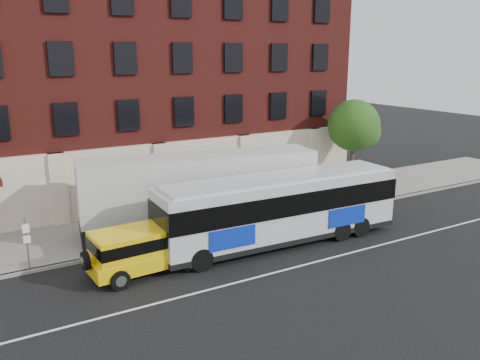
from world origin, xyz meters
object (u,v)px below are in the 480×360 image
city_bus (280,207)px  yellow_suv (141,248)px  shipping_container (201,194)px  street_tree (354,127)px  sign_pole (27,241)px

city_bus → yellow_suv: size_ratio=2.40×
shipping_container → city_bus: bearing=-54.5°
street_tree → shipping_container: bearing=-169.4°
sign_pole → city_bus: bearing=-13.6°
shipping_container → sign_pole: bearing=-174.3°
street_tree → city_bus: bearing=-149.6°
yellow_suv → shipping_container: (4.69, 3.56, 0.91)m
yellow_suv → sign_pole: bearing=147.9°
yellow_suv → shipping_container: 5.96m
sign_pole → city_bus: city_bus is taller
yellow_suv → street_tree: bearing=18.7°
street_tree → city_bus: 12.38m
street_tree → yellow_suv: bearing=-161.3°
sign_pole → shipping_container: 9.01m
shipping_container → street_tree: bearing=10.6°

